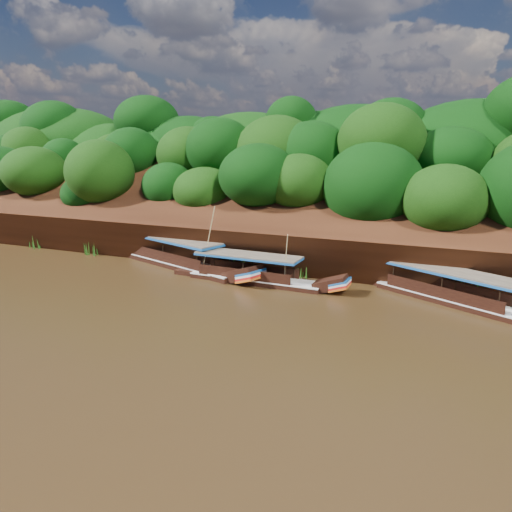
{
  "coord_description": "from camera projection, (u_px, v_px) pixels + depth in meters",
  "views": [
    {
      "loc": [
        12.34,
        -27.66,
        11.19
      ],
      "look_at": [
        -2.18,
        7.0,
        2.15
      ],
      "focal_mm": 35.0,
      "sensor_mm": 36.0,
      "label": 1
    }
  ],
  "objects": [
    {
      "name": "ground",
      "position": [
        245.0,
        315.0,
        32.06
      ],
      "size": [
        160.0,
        160.0,
        0.0
      ],
      "primitive_type": "plane",
      "color": "black",
      "rests_on": "ground"
    },
    {
      "name": "boat_2",
      "position": [
        185.0,
        262.0,
        43.31
      ],
      "size": [
        16.08,
        7.37,
        6.3
      ],
      "rotation": [
        0.0,
        0.0,
        -0.34
      ],
      "color": "black",
      "rests_on": "ground"
    },
    {
      "name": "reeds",
      "position": [
        257.0,
        263.0,
        41.61
      ],
      "size": [
        48.88,
        2.56,
        1.93
      ],
      "color": "#255715",
      "rests_on": "ground"
    },
    {
      "name": "riverbank",
      "position": [
        333.0,
        228.0,
        52.0
      ],
      "size": [
        120.0,
        30.06,
        19.4
      ],
      "color": "black",
      "rests_on": "ground"
    },
    {
      "name": "boat_1",
      "position": [
        263.0,
        277.0,
        38.82
      ],
      "size": [
        12.87,
        2.56,
        4.63
      ],
      "rotation": [
        0.0,
        0.0,
        -0.03
      ],
      "color": "black",
      "rests_on": "ground"
    },
    {
      "name": "boat_0",
      "position": [
        468.0,
        300.0,
        33.44
      ],
      "size": [
        13.39,
        8.16,
        6.56
      ],
      "rotation": [
        0.0,
        0.0,
        -0.48
      ],
      "color": "black",
      "rests_on": "ground"
    }
  ]
}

